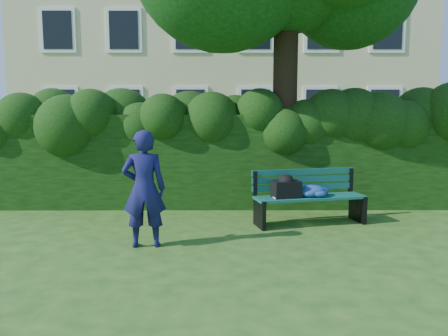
{
  "coord_description": "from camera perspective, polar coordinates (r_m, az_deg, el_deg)",
  "views": [
    {
      "loc": [
        -0.03,
        -6.38,
        1.85
      ],
      "look_at": [
        0.0,
        0.6,
        0.95
      ],
      "focal_mm": 35.0,
      "sensor_mm": 36.0,
      "label": 1
    }
  ],
  "objects": [
    {
      "name": "ground",
      "position": [
        6.64,
        0.02,
        -8.83
      ],
      "size": [
        80.0,
        80.0,
        0.0
      ],
      "primitive_type": "plane",
      "color": "#24531A",
      "rests_on": "ground"
    },
    {
      "name": "man_reading",
      "position": [
        6.05,
        -10.4,
        -2.7
      ],
      "size": [
        0.63,
        0.45,
        1.61
      ],
      "primitive_type": "imported",
      "rotation": [
        0.0,
        0.0,
        3.25
      ],
      "color": "#16174F",
      "rests_on": "ground"
    },
    {
      "name": "hedge",
      "position": [
        8.63,
        -0.04,
        1.02
      ],
      "size": [
        10.0,
        1.0,
        1.8
      ],
      "color": "black",
      "rests_on": "ground"
    },
    {
      "name": "park_bench",
      "position": [
        7.33,
        10.46,
        -3.32
      ],
      "size": [
        1.91,
        0.95,
        0.89
      ],
      "rotation": [
        0.0,
        0.0,
        0.22
      ],
      "color": "#0E4940",
      "rests_on": "ground"
    },
    {
      "name": "apartment_building",
      "position": [
        20.78,
        -0.16,
        18.84
      ],
      "size": [
        16.0,
        8.08,
        12.0
      ],
      "color": "#C3B782",
      "rests_on": "ground"
    }
  ]
}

